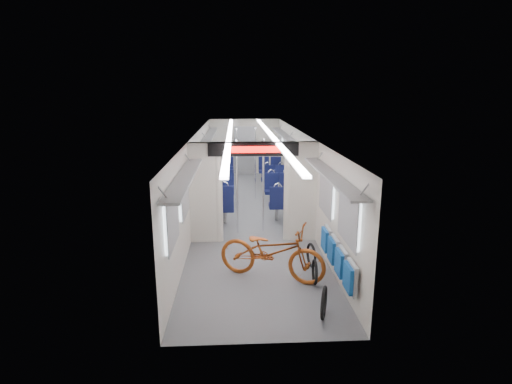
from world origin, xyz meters
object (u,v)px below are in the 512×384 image
(seat_bay_near_right, at_px, (282,194))
(seat_bay_near_left, at_px, (217,194))
(stanchion_far_left, at_px, (237,165))
(bike_hoop_c, at_px, (311,256))
(stanchion_near_left, at_px, (237,188))
(stanchion_far_right, at_px, (255,164))
(bike_hoop_a, at_px, (324,304))
(bicycle, at_px, (272,251))
(seat_bay_far_left, at_px, (221,174))
(bike_hoop_b, at_px, (315,273))
(stanchion_near_right, at_px, (263,186))
(flip_bench, at_px, (337,257))
(seat_bay_far_right, at_px, (272,172))

(seat_bay_near_right, bearing_deg, seat_bay_near_left, -178.64)
(stanchion_far_left, bearing_deg, bike_hoop_c, -74.32)
(stanchion_near_left, height_order, stanchion_far_right, same)
(bike_hoop_a, bearing_deg, seat_bay_near_left, 108.26)
(bicycle, distance_m, seat_bay_far_left, 7.23)
(bike_hoop_b, distance_m, stanchion_far_right, 6.13)
(stanchion_near_left, distance_m, stanchion_near_right, 0.66)
(flip_bench, xyz_separation_m, stanchion_far_left, (-1.70, 5.92, 0.57))
(seat_bay_near_left, bearing_deg, stanchion_near_left, -71.63)
(seat_bay_near_right, height_order, stanchion_near_right, stanchion_near_right)
(bicycle, xyz_separation_m, stanchion_near_right, (0.03, 2.66, 0.62))
(flip_bench, relative_size, bike_hoop_c, 4.25)
(flip_bench, xyz_separation_m, stanchion_near_right, (-1.08, 3.06, 0.57))
(bicycle, distance_m, bike_hoop_c, 1.00)
(flip_bench, xyz_separation_m, bike_hoop_b, (-0.35, 0.14, -0.37))
(seat_bay_far_right, height_order, stanchion_near_right, stanchion_near_right)
(seat_bay_near_left, distance_m, stanchion_near_right, 2.06)
(stanchion_near_right, bearing_deg, bike_hoop_a, -80.96)
(seat_bay_far_right, bearing_deg, seat_bay_near_right, -90.00)
(bicycle, bearing_deg, stanchion_far_right, 23.40)
(bike_hoop_b, distance_m, stanchion_far_left, 6.01)
(stanchion_near_left, distance_m, stanchion_far_right, 3.29)
(bike_hoop_c, xyz_separation_m, seat_bay_near_right, (-0.14, 3.81, 0.31))
(stanchion_near_right, bearing_deg, seat_bay_near_left, 127.65)
(bicycle, relative_size, seat_bay_near_right, 1.03)
(flip_bench, bearing_deg, seat_bay_far_left, 106.89)
(bike_hoop_a, distance_m, seat_bay_far_right, 8.98)
(stanchion_near_left, distance_m, stanchion_far_left, 3.01)
(bicycle, xyz_separation_m, seat_bay_far_left, (-1.18, 7.14, 0.02))
(seat_bay_near_right, xyz_separation_m, stanchion_near_right, (-0.66, -1.61, 0.62))
(bicycle, distance_m, flip_bench, 1.18)
(seat_bay_far_left, relative_size, stanchion_near_right, 0.93)
(bike_hoop_c, bearing_deg, seat_bay_far_left, 106.73)
(bicycle, height_order, bike_hoop_a, bicycle)
(seat_bay_near_right, relative_size, seat_bay_far_right, 1.03)
(flip_bench, distance_m, stanchion_near_right, 3.29)
(seat_bay_near_left, relative_size, stanchion_near_right, 1.01)
(bike_hoop_a, height_order, stanchion_near_right, stanchion_near_right)
(stanchion_far_right, bearing_deg, seat_bay_near_left, -127.55)
(bike_hoop_a, distance_m, stanchion_far_left, 7.09)
(seat_bay_near_left, distance_m, stanchion_far_right, 2.00)
(seat_bay_near_right, bearing_deg, stanchion_near_left, -126.45)
(flip_bench, xyz_separation_m, seat_bay_far_right, (-0.42, 7.98, -0.06))
(flip_bench, distance_m, stanchion_far_right, 6.27)
(flip_bench, height_order, seat_bay_far_right, seat_bay_far_right)
(flip_bench, height_order, seat_bay_far_left, seat_bay_far_left)
(stanchion_near_right, bearing_deg, stanchion_far_right, 90.71)
(seat_bay_far_right, bearing_deg, bicycle, -95.22)
(stanchion_near_left, bearing_deg, bicycle, -76.35)
(bicycle, relative_size, bike_hoop_a, 3.90)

